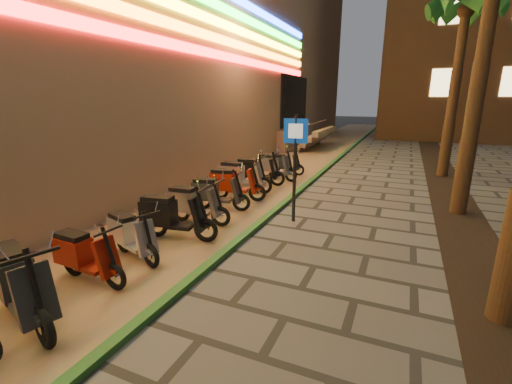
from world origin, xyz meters
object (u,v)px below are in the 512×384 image
at_px(scooter_4, 83,255).
at_px(scooter_5, 130,234).
at_px(scooter_3, 18,283).
at_px(scooter_13, 282,163).
at_px(scooter_8, 214,193).
at_px(scooter_9, 231,183).
at_px(scooter_11, 255,170).
at_px(scooter_10, 240,175).
at_px(scooter_7, 192,203).
at_px(scooter_12, 273,165).
at_px(scooter_6, 170,215).
at_px(pedestrian_sign, 295,154).

xyz_separation_m(scooter_4, scooter_5, (0.06, 1.00, -0.00)).
distance_m(scooter_3, scooter_13, 10.39).
bearing_deg(scooter_8, scooter_9, 78.27).
distance_m(scooter_8, scooter_11, 3.03).
relative_size(scooter_4, scooter_10, 0.84).
bearing_deg(scooter_8, scooter_7, -102.40).
bearing_deg(scooter_7, scooter_3, -92.95).
relative_size(scooter_8, scooter_13, 1.10).
height_order(scooter_5, scooter_13, scooter_5).
bearing_deg(scooter_7, scooter_8, 87.91).
distance_m(scooter_12, scooter_13, 0.94).
bearing_deg(scooter_12, scooter_6, -73.76).
bearing_deg(pedestrian_sign, scooter_12, 108.97).
height_order(scooter_9, scooter_10, scooter_10).
bearing_deg(scooter_7, scooter_4, -94.90).
distance_m(scooter_5, scooter_7, 2.06).
bearing_deg(pedestrian_sign, scooter_13, 104.31).
bearing_deg(scooter_5, scooter_3, -71.18).
xyz_separation_m(pedestrian_sign, scooter_4, (-2.33, -4.16, -1.22)).
bearing_deg(scooter_11, scooter_4, -101.43).
height_order(scooter_3, scooter_4, scooter_3).
relative_size(scooter_5, scooter_10, 0.83).
bearing_deg(scooter_6, scooter_9, 84.11).
bearing_deg(scooter_12, scooter_5, -74.98).
relative_size(scooter_3, scooter_11, 1.04).
bearing_deg(scooter_4, scooter_13, 91.32).
distance_m(pedestrian_sign, scooter_6, 3.21).
bearing_deg(scooter_12, scooter_8, -75.68).
relative_size(scooter_4, scooter_9, 0.87).
height_order(pedestrian_sign, scooter_9, pedestrian_sign).
bearing_deg(scooter_4, scooter_5, 89.46).
height_order(pedestrian_sign, scooter_5, pedestrian_sign).
xyz_separation_m(scooter_10, scooter_11, (0.09, 1.01, -0.02)).
xyz_separation_m(scooter_10, scooter_12, (0.35, 2.18, -0.03)).
xyz_separation_m(scooter_7, scooter_11, (-0.14, 4.12, 0.03)).
xyz_separation_m(pedestrian_sign, scooter_9, (-2.29, 1.05, -1.16)).
distance_m(scooter_11, scooter_13, 2.12).
xyz_separation_m(scooter_7, scooter_12, (0.12, 5.29, 0.02)).
height_order(scooter_6, scooter_12, scooter_6).
xyz_separation_m(pedestrian_sign, scooter_3, (-2.22, -5.26, -1.13)).
bearing_deg(scooter_7, scooter_11, 88.86).
height_order(scooter_3, scooter_11, scooter_3).
xyz_separation_m(pedestrian_sign, scooter_13, (-2.09, 5.13, -1.23)).
relative_size(scooter_3, scooter_5, 1.21).
bearing_deg(scooter_4, scooter_12, 91.37).
relative_size(scooter_7, scooter_9, 0.95).
relative_size(scooter_3, scooter_13, 1.22).
height_order(scooter_5, scooter_8, scooter_8).
bearing_deg(scooter_9, scooter_8, -98.92).
height_order(scooter_3, scooter_13, scooter_3).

